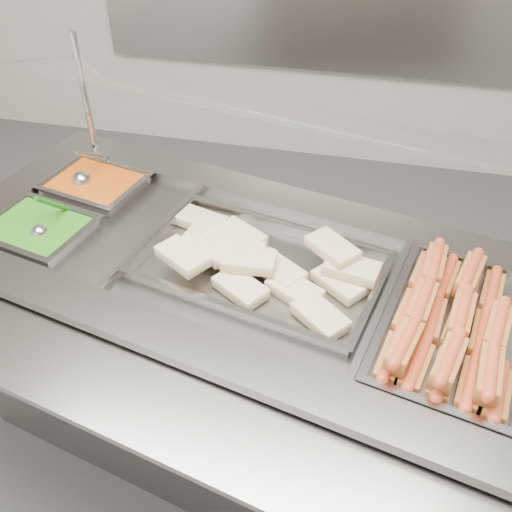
% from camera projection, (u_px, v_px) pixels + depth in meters
% --- Properties ---
extents(steam_counter, '(1.97, 1.20, 0.88)m').
position_uv_depth(steam_counter, '(243.00, 357.00, 1.91)').
color(steam_counter, slate).
rests_on(steam_counter, ground).
extents(tray_rail, '(1.77, 0.73, 0.05)m').
position_uv_depth(tray_rail, '(144.00, 397.00, 1.32)').
color(tray_rail, gray).
rests_on(tray_rail, steam_counter).
extents(sneeze_guard, '(1.63, 0.64, 0.43)m').
position_uv_depth(sneeze_guard, '(274.00, 112.00, 1.55)').
color(sneeze_guard, silver).
rests_on(sneeze_guard, steam_counter).
extents(pan_hotdogs, '(0.44, 0.60, 0.10)m').
position_uv_depth(pan_hotdogs, '(454.00, 336.00, 1.46)').
color(pan_hotdogs, gray).
rests_on(pan_hotdogs, steam_counter).
extents(pan_wraps, '(0.73, 0.53, 0.07)m').
position_uv_depth(pan_wraps, '(259.00, 270.00, 1.63)').
color(pan_wraps, gray).
rests_on(pan_wraps, steam_counter).
extents(pan_beans, '(0.34, 0.29, 0.10)m').
position_uv_depth(pan_beans, '(97.00, 191.00, 1.96)').
color(pan_beans, gray).
rests_on(pan_beans, steam_counter).
extents(pan_peas, '(0.34, 0.29, 0.10)m').
position_uv_depth(pan_peas, '(40.00, 237.00, 1.77)').
color(pan_peas, gray).
rests_on(pan_peas, steam_counter).
extents(hotdogs_in_buns, '(0.34, 0.55, 0.11)m').
position_uv_depth(hotdogs_in_buns, '(450.00, 325.00, 1.42)').
color(hotdogs_in_buns, brown).
rests_on(hotdogs_in_buns, pan_hotdogs).
extents(tortilla_wraps, '(0.64, 0.47, 0.09)m').
position_uv_depth(tortilla_wraps, '(259.00, 260.00, 1.60)').
color(tortilla_wraps, beige).
rests_on(tortilla_wraps, pan_wraps).
extents(ladle, '(0.07, 0.19, 0.15)m').
position_uv_depth(ladle, '(82.00, 179.00, 1.94)').
color(ladle, '#B3B2B7').
rests_on(ladle, pan_beans).
extents(serving_spoon, '(0.07, 0.16, 0.15)m').
position_uv_depth(serving_spoon, '(42.00, 228.00, 1.72)').
color(serving_spoon, '#B3B2B7').
rests_on(serving_spoon, pan_peas).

